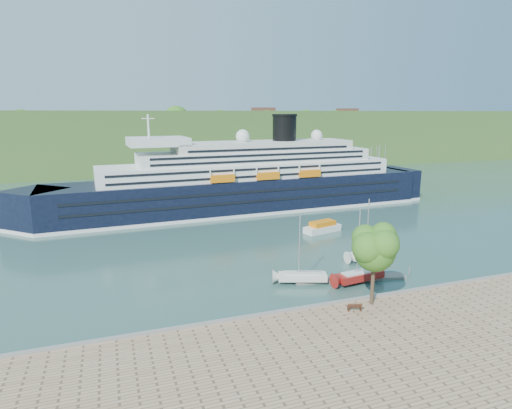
% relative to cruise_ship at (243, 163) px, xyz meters
% --- Properties ---
extents(ground, '(400.00, 400.00, 0.00)m').
position_rel_cruise_ship_xyz_m(ground, '(-1.78, -55.14, -11.54)').
color(ground, '#2E534B').
rests_on(ground, ground).
extents(far_hillside, '(400.00, 50.00, 24.00)m').
position_rel_cruise_ship_xyz_m(far_hillside, '(-1.78, 89.86, 0.46)').
color(far_hillside, '#325120').
rests_on(far_hillside, ground).
extents(quay_coping, '(220.00, 0.50, 0.30)m').
position_rel_cruise_ship_xyz_m(quay_coping, '(-1.78, -55.34, -10.39)').
color(quay_coping, slate).
rests_on(quay_coping, promenade).
extents(cruise_ship, '(103.34, 19.61, 23.08)m').
position_rel_cruise_ship_xyz_m(cruise_ship, '(0.00, 0.00, 0.00)').
color(cruise_ship, black).
rests_on(cruise_ship, ground).
extents(park_bench, '(1.85, 1.19, 1.10)m').
position_rel_cruise_ship_xyz_m(park_bench, '(-4.71, -57.68, -9.99)').
color(park_bench, '#472114').
rests_on(park_bench, promenade).
extents(promenade_tree, '(6.51, 6.51, 10.79)m').
position_rel_cruise_ship_xyz_m(promenade_tree, '(-1.74, -56.70, -5.14)').
color(promenade_tree, '#315E18').
rests_on(promenade_tree, promenade).
extents(floating_pontoon, '(16.23, 5.04, 0.36)m').
position_rel_cruise_ship_xyz_m(floating_pontoon, '(1.15, -47.22, -11.36)').
color(floating_pontoon, gray).
rests_on(floating_pontoon, ground).
extents(sailboat_white_near, '(7.67, 4.38, 9.57)m').
position_rel_cruise_ship_xyz_m(sailboat_white_near, '(-5.85, -46.15, -6.75)').
color(sailboat_white_near, silver).
rests_on(sailboat_white_near, ground).
extents(sailboat_red, '(8.03, 3.02, 10.13)m').
position_rel_cruise_ship_xyz_m(sailboat_red, '(1.80, -48.65, -6.47)').
color(sailboat_red, maroon).
rests_on(sailboat_red, ground).
extents(sailboat_white_far, '(7.64, 2.73, 9.67)m').
position_rel_cruise_ship_xyz_m(sailboat_white_far, '(8.36, -40.95, -6.70)').
color(sailboat_white_far, silver).
rests_on(sailboat_white_far, ground).
extents(tender_launch, '(8.42, 4.68, 2.21)m').
position_rel_cruise_ship_xyz_m(tender_launch, '(9.17, -23.54, -10.44)').
color(tender_launch, orange).
rests_on(tender_launch, ground).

